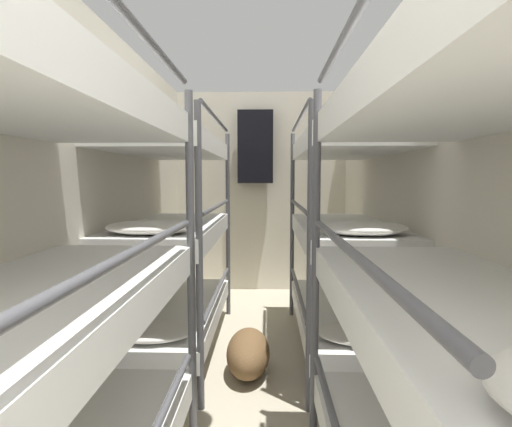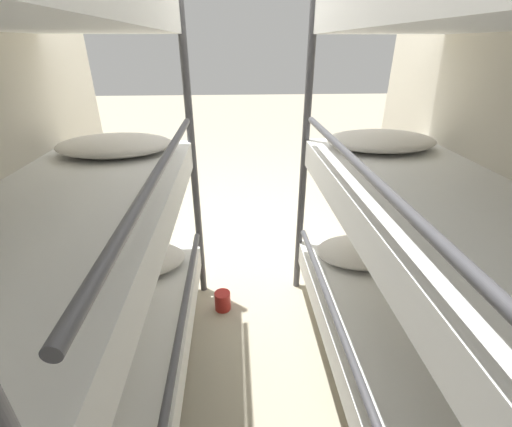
{
  "view_description": "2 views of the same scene",
  "coord_description": "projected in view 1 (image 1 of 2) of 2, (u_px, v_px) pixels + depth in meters",
  "views": [
    {
      "loc": [
        0.08,
        0.22,
        1.45
      ],
      "look_at": [
        -0.03,
        4.08,
        1.11
      ],
      "focal_mm": 28.0,
      "sensor_mm": 36.0,
      "label": 1
    },
    {
      "loc": [
        0.09,
        2.57,
        1.6
      ],
      "look_at": [
        -0.04,
        0.64,
        0.63
      ],
      "focal_mm": 24.0,
      "sensor_mm": 36.0,
      "label": 2
    }
  ],
  "objects": [
    {
      "name": "wall_left",
      "position": [
        80.0,
        207.0,
        2.5
      ],
      "size": [
        0.06,
        5.48,
        2.55
      ],
      "color": "beige",
      "rests_on": "ground_plane"
    },
    {
      "name": "wall_right",
      "position": [
        435.0,
        208.0,
        2.44
      ],
      "size": [
        0.06,
        5.48,
        2.55
      ],
      "color": "beige",
      "rests_on": "ground_plane"
    },
    {
      "name": "wall_back",
      "position": [
        261.0,
        192.0,
        5.17
      ],
      "size": [
        2.26,
        0.06,
        2.55
      ],
      "color": "beige",
      "rests_on": "ground_plane"
    },
    {
      "name": "bunk_stack_left_near",
      "position": [
        17.0,
        318.0,
        1.24
      ],
      "size": [
        0.75,
        1.82,
        1.95
      ],
      "color": "#4C4C51",
      "rests_on": "ground_plane"
    },
    {
      "name": "bunk_stack_right_near",
      "position": [
        474.0,
        322.0,
        1.2
      ],
      "size": [
        0.75,
        1.82,
        1.95
      ],
      "color": "#4C4C51",
      "rests_on": "ground_plane"
    },
    {
      "name": "bunk_stack_left_far",
      "position": [
        173.0,
        231.0,
        3.27
      ],
      "size": [
        0.75,
        1.82,
        1.95
      ],
      "color": "#4C4C51",
      "rests_on": "ground_plane"
    },
    {
      "name": "bunk_stack_right_far",
      "position": [
        344.0,
        232.0,
        3.23
      ],
      "size": [
        0.75,
        1.82,
        1.95
      ],
      "color": "#4C4C51",
      "rests_on": "ground_plane"
    },
    {
      "name": "duffel_bag",
      "position": [
        248.0,
        353.0,
        2.96
      ],
      "size": [
        0.32,
        0.58,
        0.32
      ],
      "color": "brown",
      "rests_on": "ground_plane"
    },
    {
      "name": "hanging_coat",
      "position": [
        255.0,
        147.0,
        4.97
      ],
      "size": [
        0.44,
        0.12,
        0.9
      ],
      "color": "black"
    }
  ]
}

